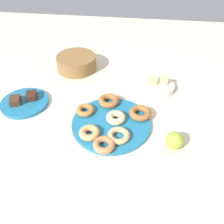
{
  "coord_description": "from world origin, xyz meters",
  "views": [
    {
      "loc": [
        0.09,
        -0.71,
        0.7
      ],
      "look_at": [
        0.0,
        0.03,
        0.05
      ],
      "focal_mm": 38.86,
      "sensor_mm": 36.0,
      "label": 1
    }
  ],
  "objects": [
    {
      "name": "apple",
      "position": [
        0.25,
        -0.08,
        0.03
      ],
      "size": [
        0.07,
        0.07,
        0.07
      ],
      "primitive_type": "sphere",
      "color": "#93AD38",
      "rests_on": "ground_plane"
    },
    {
      "name": "donut_1",
      "position": [
        0.02,
        0.01,
        0.03
      ],
      "size": [
        0.11,
        0.11,
        0.03
      ],
      "primitive_type": "torus",
      "rotation": [
        0.0,
        0.0,
        5.68
      ],
      "color": "#EABC84",
      "rests_on": "donut_plate"
    },
    {
      "name": "donut_0",
      "position": [
        0.04,
        -0.08,
        0.03
      ],
      "size": [
        0.12,
        0.12,
        0.02
      ],
      "primitive_type": "torus",
      "rotation": [
        0.0,
        0.0,
        5.61
      ],
      "color": "tan",
      "rests_on": "donut_plate"
    },
    {
      "name": "donut_2",
      "position": [
        -0.03,
        0.12,
        0.03
      ],
      "size": [
        0.11,
        0.11,
        0.03
      ],
      "primitive_type": "torus",
      "rotation": [
        0.0,
        0.0,
        2.9
      ],
      "color": "#995B2D",
      "rests_on": "donut_plate"
    },
    {
      "name": "donut_3",
      "position": [
        -0.07,
        -0.08,
        0.03
      ],
      "size": [
        0.1,
        0.1,
        0.03
      ],
      "primitive_type": "torus",
      "rotation": [
        0.0,
        0.0,
        1.34
      ],
      "color": "tan",
      "rests_on": "donut_plate"
    },
    {
      "name": "donut_plate",
      "position": [
        0.0,
        0.0,
        0.01
      ],
      "size": [
        0.32,
        0.32,
        0.02
      ],
      "primitive_type": "cylinder",
      "color": "#1E6B93",
      "rests_on": "ground_plane"
    },
    {
      "name": "ground_plane",
      "position": [
        0.0,
        0.0,
        0.0
      ],
      "size": [
        2.4,
        2.4,
        0.0
      ],
      "primitive_type": "plane",
      "color": "beige"
    },
    {
      "name": "donut_4",
      "position": [
        0.11,
        0.06,
        0.03
      ],
      "size": [
        0.12,
        0.12,
        0.03
      ],
      "primitive_type": "torus",
      "rotation": [
        0.0,
        0.0,
        2.03
      ],
      "color": "#995B2D",
      "rests_on": "donut_plate"
    },
    {
      "name": "brownie_near",
      "position": [
        -0.44,
        0.07,
        0.03
      ],
      "size": [
        0.06,
        0.07,
        0.03
      ],
      "primitive_type": "cube",
      "rotation": [
        0.0,
        0.0,
        0.33
      ],
      "color": "#472819",
      "rests_on": "cake_plate"
    },
    {
      "name": "melon_chunk_right",
      "position": [
        0.22,
        0.29,
        0.05
      ],
      "size": [
        0.04,
        0.04,
        0.04
      ],
      "primitive_type": "cube",
      "rotation": [
        0.0,
        0.0,
        -0.13
      ],
      "color": "#DBD67A",
      "rests_on": "fruit_bowl"
    },
    {
      "name": "cake_plate",
      "position": [
        -0.41,
        0.09,
        0.01
      ],
      "size": [
        0.21,
        0.21,
        0.02
      ],
      "primitive_type": "cylinder",
      "color": "#1E6B93",
      "rests_on": "ground_plane"
    },
    {
      "name": "basket",
      "position": [
        -0.24,
        0.41,
        0.04
      ],
      "size": [
        0.24,
        0.24,
        0.08
      ],
      "primitive_type": "cylinder",
      "rotation": [
        0.0,
        0.0,
        1.44
      ],
      "color": "brown",
      "rests_on": "ground_plane"
    },
    {
      "name": "donut_6",
      "position": [
        -0.12,
        0.05,
        0.03
      ],
      "size": [
        0.1,
        0.1,
        0.02
      ],
      "primitive_type": "torus",
      "rotation": [
        0.0,
        0.0,
        4.31
      ],
      "color": "#AD6B33",
      "rests_on": "donut_plate"
    },
    {
      "name": "brownie_far",
      "position": [
        -0.38,
        0.11,
        0.03
      ],
      "size": [
        0.06,
        0.07,
        0.03
      ],
      "primitive_type": "cube",
      "rotation": [
        0.0,
        0.0,
        0.32
      ],
      "color": "#381E14",
      "rests_on": "cake_plate"
    },
    {
      "name": "donut_5",
      "position": [
        -0.01,
        -0.13,
        0.03
      ],
      "size": [
        0.1,
        0.1,
        0.02
      ],
      "primitive_type": "torus",
      "rotation": [
        0.0,
        0.0,
        2.87
      ],
      "color": "#B27547",
      "rests_on": "donut_plate"
    },
    {
      "name": "fruit_bowl",
      "position": [
        0.19,
        0.27,
        0.02
      ],
      "size": [
        0.16,
        0.16,
        0.03
      ],
      "primitive_type": "cylinder",
      "color": "silver",
      "rests_on": "ground_plane"
    },
    {
      "name": "melon_chunk_left",
      "position": [
        0.16,
        0.27,
        0.05
      ],
      "size": [
        0.04,
        0.04,
        0.04
      ],
      "primitive_type": "cube",
      "rotation": [
        0.0,
        0.0,
        0.29
      ],
      "color": "#DBD67A",
      "rests_on": "fruit_bowl"
    }
  ]
}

